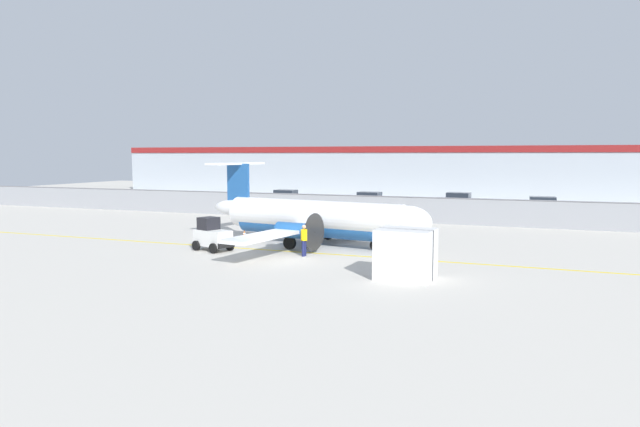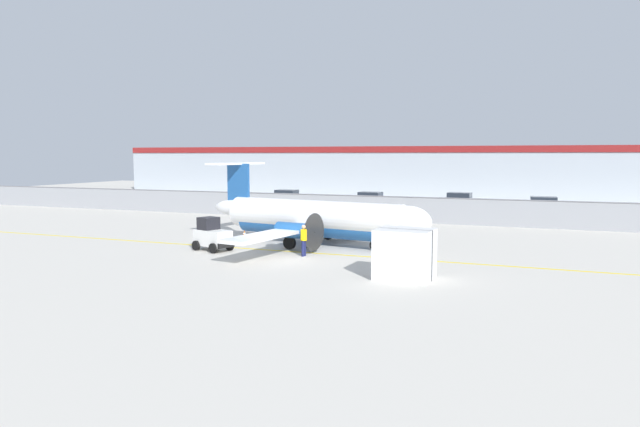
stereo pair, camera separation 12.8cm
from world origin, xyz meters
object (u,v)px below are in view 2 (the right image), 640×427
(baggage_tug, at_px, (212,235))
(parked_car_3, at_px, (545,206))
(traffic_cone_far_right, at_px, (377,246))
(parked_car_1, at_px, (371,200))
(parked_car_2, at_px, (458,201))
(commuter_airplane, at_px, (318,219))
(parked_car_0, at_px, (288,197))
(cargo_container, at_px, (405,254))
(traffic_cone_near_left, at_px, (244,235))
(ground_crew_worker, at_px, (304,239))
(traffic_cone_near_right, at_px, (261,236))
(traffic_cone_far_left, at_px, (289,243))

(baggage_tug, relative_size, parked_car_3, 0.60)
(traffic_cone_far_right, relative_size, parked_car_1, 0.15)
(parked_car_2, bearing_deg, commuter_airplane, 83.41)
(parked_car_0, height_order, parked_car_2, same)
(parked_car_0, relative_size, parked_car_1, 0.99)
(parked_car_1, distance_m, parked_car_3, 16.26)
(parked_car_0, distance_m, parked_car_1, 9.30)
(commuter_airplane, relative_size, parked_car_3, 3.74)
(cargo_container, relative_size, parked_car_0, 0.59)
(traffic_cone_near_left, height_order, traffic_cone_far_right, same)
(traffic_cone_far_right, height_order, parked_car_2, parked_car_2)
(baggage_tug, height_order, cargo_container, cargo_container)
(parked_car_3, bearing_deg, parked_car_1, 173.98)
(ground_crew_worker, relative_size, parked_car_2, 0.39)
(traffic_cone_near_left, xyz_separation_m, parked_car_3, (17.89, 22.54, 0.58))
(cargo_container, distance_m, parked_car_1, 32.56)
(commuter_airplane, relative_size, traffic_cone_far_right, 25.07)
(parked_car_1, bearing_deg, traffic_cone_near_left, -90.60)
(cargo_container, bearing_deg, parked_car_3, 82.45)
(parked_car_1, bearing_deg, ground_crew_worker, -77.82)
(traffic_cone_near_right, relative_size, parked_car_3, 0.15)
(baggage_tug, relative_size, parked_car_0, 0.60)
(commuter_airplane, distance_m, parked_car_1, 23.75)
(baggage_tug, distance_m, ground_crew_worker, 5.58)
(traffic_cone_near_left, distance_m, parked_car_1, 23.32)
(traffic_cone_near_left, height_order, parked_car_3, parked_car_3)
(traffic_cone_near_right, bearing_deg, commuter_airplane, -0.72)
(traffic_cone_far_left, distance_m, parked_car_1, 25.21)
(ground_crew_worker, height_order, parked_car_2, same)
(traffic_cone_far_left, height_order, traffic_cone_far_right, same)
(parked_car_0, relative_size, parked_car_2, 0.99)
(ground_crew_worker, bearing_deg, parked_car_2, -96.11)
(parked_car_1, relative_size, parked_car_2, 1.00)
(baggage_tug, bearing_deg, parked_car_3, 75.45)
(traffic_cone_far_left, relative_size, parked_car_0, 0.15)
(traffic_cone_far_right, distance_m, parked_car_0, 29.63)
(parked_car_3, bearing_deg, cargo_container, -104.28)
(traffic_cone_far_right, distance_m, parked_car_2, 26.66)
(commuter_airplane, xyz_separation_m, parked_car_2, (4.77, 25.73, -0.71))
(baggage_tug, bearing_deg, ground_crew_worker, 20.81)
(parked_car_2, relative_size, parked_car_3, 1.00)
(commuter_airplane, relative_size, parked_car_2, 3.73)
(baggage_tug, height_order, traffic_cone_far_left, baggage_tug)
(cargo_container, height_order, traffic_cone_near_right, cargo_container)
(traffic_cone_near_right, bearing_deg, traffic_cone_far_left, -31.64)
(commuter_airplane, relative_size, cargo_container, 6.39)
(traffic_cone_near_right, height_order, parked_car_2, parked_car_2)
(cargo_container, xyz_separation_m, traffic_cone_near_right, (-10.88, 7.39, -0.79))
(traffic_cone_near_right, xyz_separation_m, traffic_cone_far_left, (2.71, -1.67, 0.00))
(parked_car_2, bearing_deg, cargo_container, 97.78)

